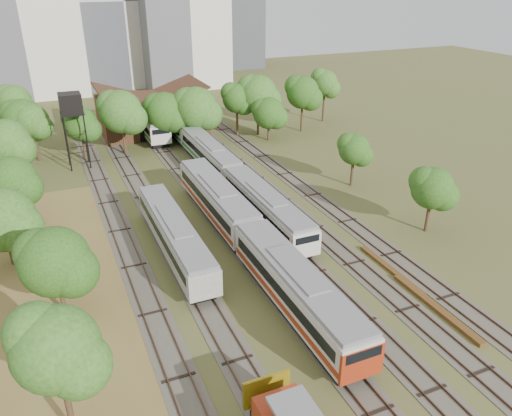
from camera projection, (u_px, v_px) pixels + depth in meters
name	position (u px, v px, depth m)	size (l,w,h in m)	color
ground	(366.00, 358.00, 33.32)	(240.00, 240.00, 0.00)	#475123
dry_grass_patch	(72.00, 356.00, 33.44)	(14.00, 60.00, 0.04)	brown
tracks	(226.00, 211.00, 53.78)	(24.60, 80.00, 0.19)	#4C473D
railcar_red_set	(251.00, 238.00, 44.20)	(3.05, 34.58, 3.78)	black
railcar_green_set	(210.00, 155.00, 64.70)	(2.80, 52.08, 3.45)	black
railcar_rear	(149.00, 123.00, 78.11)	(3.05, 16.08, 3.77)	black
old_grey_coach	(175.00, 235.00, 44.98)	(2.73, 18.00, 3.37)	black
water_tower	(71.00, 106.00, 62.63)	(2.80, 2.80, 9.72)	black
rail_pile_near	(436.00, 307.00, 38.10)	(0.63, 9.39, 0.31)	brown
rail_pile_far	(391.00, 270.00, 42.97)	(0.52, 8.36, 0.27)	brown
maintenance_shed	(152.00, 113.00, 79.76)	(16.45, 11.55, 7.58)	#372014
tree_band_left	(21.00, 180.00, 48.36)	(8.96, 76.32, 8.36)	#382616
tree_band_far	(198.00, 105.00, 72.94)	(50.19, 9.44, 9.33)	#382616
tree_band_right	(324.00, 138.00, 63.01)	(6.26, 37.75, 6.67)	#382616
tower_far_right	(236.00, 12.00, 130.77)	(12.00, 12.00, 28.00)	#3F4347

